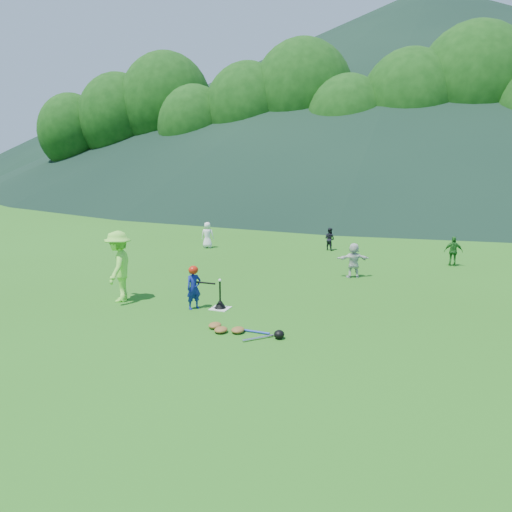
# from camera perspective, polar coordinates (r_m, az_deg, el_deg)

# --- Properties ---
(ground) EXTENTS (120.00, 120.00, 0.00)m
(ground) POSITION_cam_1_polar(r_m,az_deg,el_deg) (12.67, -4.11, -6.03)
(ground) COLOR #266316
(ground) RESTS_ON ground
(home_plate) EXTENTS (0.45, 0.45, 0.02)m
(home_plate) POSITION_cam_1_polar(r_m,az_deg,el_deg) (12.67, -4.11, -5.98)
(home_plate) COLOR silver
(home_plate) RESTS_ON ground
(baseball) EXTENTS (0.08, 0.08, 0.08)m
(baseball) POSITION_cam_1_polar(r_m,az_deg,el_deg) (12.47, -4.15, -2.78)
(baseball) COLOR white
(baseball) RESTS_ON batting_tee
(batter_child) EXTENTS (0.44, 0.47, 1.08)m
(batter_child) POSITION_cam_1_polar(r_m,az_deg,el_deg) (12.59, -7.12, -3.64)
(batter_child) COLOR navy
(batter_child) RESTS_ON ground
(adult_coach) EXTENTS (1.08, 1.38, 1.87)m
(adult_coach) POSITION_cam_1_polar(r_m,az_deg,el_deg) (13.59, -15.41, -1.14)
(adult_coach) COLOR #87F146
(adult_coach) RESTS_ON ground
(fielder_a) EXTENTS (0.59, 0.44, 1.10)m
(fielder_a) POSITION_cam_1_polar(r_m,az_deg,el_deg) (21.18, -5.57, 2.40)
(fielder_a) COLOR white
(fielder_a) RESTS_ON ground
(fielder_b) EXTENTS (0.55, 0.50, 0.93)m
(fielder_b) POSITION_cam_1_polar(r_m,az_deg,el_deg) (20.78, 8.40, 1.94)
(fielder_b) COLOR black
(fielder_b) RESTS_ON ground
(fielder_c) EXTENTS (0.64, 0.33, 1.05)m
(fielder_c) POSITION_cam_1_polar(r_m,az_deg,el_deg) (18.81, 21.63, 0.50)
(fielder_c) COLOR #1E641E
(fielder_c) RESTS_ON ground
(fielder_d) EXTENTS (1.08, 0.72, 1.11)m
(fielder_d) POSITION_cam_1_polar(r_m,az_deg,el_deg) (16.09, 11.09, -0.48)
(fielder_d) COLOR silver
(fielder_d) RESTS_ON ground
(batting_tee) EXTENTS (0.30, 0.30, 0.68)m
(batting_tee) POSITION_cam_1_polar(r_m,az_deg,el_deg) (12.63, -4.12, -5.47)
(batting_tee) COLOR black
(batting_tee) RESTS_ON home_plate
(batter_gear) EXTENTS (0.73, 0.26, 0.44)m
(batter_gear) POSITION_cam_1_polar(r_m,az_deg,el_deg) (12.47, -7.07, -1.71)
(batter_gear) COLOR #B41D0C
(batter_gear) RESTS_ON ground
(equipment_pile) EXTENTS (1.80, 0.77, 0.19)m
(equipment_pile) POSITION_cam_1_polar(r_m,az_deg,el_deg) (10.93, -2.11, -8.45)
(equipment_pile) COLOR olive
(equipment_pile) RESTS_ON ground
(outfield_fence) EXTENTS (70.07, 0.08, 1.33)m
(outfield_fence) POSITION_cam_1_polar(r_m,az_deg,el_deg) (39.40, 13.60, 6.35)
(outfield_fence) COLOR gray
(outfield_fence) RESTS_ON ground
(tree_line) EXTENTS (70.04, 11.40, 14.82)m
(tree_line) POSITION_cam_1_polar(r_m,az_deg,el_deg) (45.27, 15.36, 16.36)
(tree_line) COLOR #382314
(tree_line) RESTS_ON ground
(distant_hills) EXTENTS (155.00, 140.00, 32.00)m
(distant_hills) POSITION_cam_1_polar(r_m,az_deg,el_deg) (94.31, 13.85, 17.60)
(distant_hills) COLOR black
(distant_hills) RESTS_ON ground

